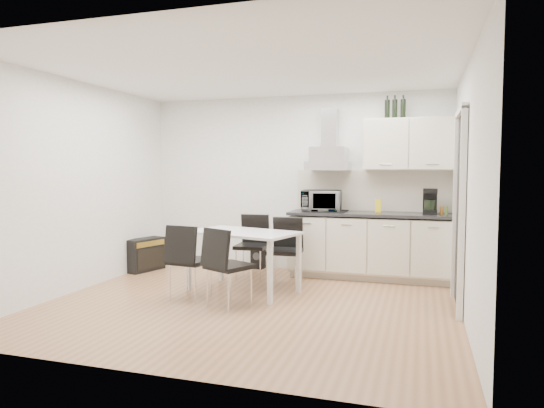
# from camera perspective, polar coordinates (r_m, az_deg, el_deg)

# --- Properties ---
(ground) EXTENTS (4.50, 4.50, 0.00)m
(ground) POSITION_cam_1_polar(r_m,az_deg,el_deg) (5.57, -2.63, -11.64)
(ground) COLOR #A57650
(ground) RESTS_ON ground
(wall_back) EXTENTS (4.50, 0.10, 2.60)m
(wall_back) POSITION_cam_1_polar(r_m,az_deg,el_deg) (7.28, 2.69, 2.41)
(wall_back) COLOR white
(wall_back) RESTS_ON ground
(wall_front) EXTENTS (4.50, 0.10, 2.60)m
(wall_front) POSITION_cam_1_polar(r_m,az_deg,el_deg) (3.55, -13.69, 0.63)
(wall_front) COLOR white
(wall_front) RESTS_ON ground
(wall_left) EXTENTS (0.10, 4.00, 2.60)m
(wall_left) POSITION_cam_1_polar(r_m,az_deg,el_deg) (6.49, -21.72, 1.93)
(wall_left) COLOR white
(wall_left) RESTS_ON ground
(wall_right) EXTENTS (0.10, 4.00, 2.60)m
(wall_right) POSITION_cam_1_polar(r_m,az_deg,el_deg) (5.07, 22.02, 1.43)
(wall_right) COLOR white
(wall_right) RESTS_ON ground
(ceiling) EXTENTS (4.50, 4.50, 0.00)m
(ceiling) POSITION_cam_1_polar(r_m,az_deg,el_deg) (5.48, -2.72, 15.57)
(ceiling) COLOR white
(ceiling) RESTS_ON wall_back
(doorway) EXTENTS (0.08, 1.04, 2.10)m
(doorway) POSITION_cam_1_polar(r_m,az_deg,el_deg) (5.63, 21.08, -0.87)
(doorway) COLOR white
(doorway) RESTS_ON ground
(kitchenette) EXTENTS (2.22, 0.64, 2.52)m
(kitchenette) POSITION_cam_1_polar(r_m,az_deg,el_deg) (6.84, 11.75, -1.71)
(kitchenette) COLOR beige
(kitchenette) RESTS_ON ground
(dining_table) EXTENTS (1.47, 1.07, 0.75)m
(dining_table) POSITION_cam_1_polar(r_m,az_deg,el_deg) (6.00, -3.44, -4.06)
(dining_table) COLOR white
(dining_table) RESTS_ON ground
(chair_far_left) EXTENTS (0.47, 0.53, 0.88)m
(chair_far_left) POSITION_cam_1_polar(r_m,az_deg,el_deg) (6.72, -2.42, -5.10)
(chair_far_left) COLOR black
(chair_far_left) RESTS_ON ground
(chair_far_right) EXTENTS (0.47, 0.53, 0.88)m
(chair_far_right) POSITION_cam_1_polar(r_m,az_deg,el_deg) (6.32, 1.54, -5.68)
(chair_far_right) COLOR black
(chair_far_right) RESTS_ON ground
(chair_near_left) EXTENTS (0.50, 0.55, 0.88)m
(chair_near_left) POSITION_cam_1_polar(r_m,az_deg,el_deg) (5.73, -9.54, -6.73)
(chair_near_left) COLOR black
(chair_near_left) RESTS_ON ground
(chair_near_right) EXTENTS (0.61, 0.64, 0.88)m
(chair_near_right) POSITION_cam_1_polar(r_m,az_deg,el_deg) (5.37, -5.04, -7.41)
(chair_near_right) COLOR black
(chair_near_right) RESTS_ON ground
(guitar_amp) EXTENTS (0.41, 0.63, 0.49)m
(guitar_amp) POSITION_cam_1_polar(r_m,az_deg,el_deg) (7.52, -14.70, -5.76)
(guitar_amp) COLOR black
(guitar_amp) RESTS_ON ground
(floor_speaker) EXTENTS (0.20, 0.18, 0.32)m
(floor_speaker) POSITION_cam_1_polar(r_m,az_deg,el_deg) (7.46, -1.63, -6.37)
(floor_speaker) COLOR black
(floor_speaker) RESTS_ON ground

